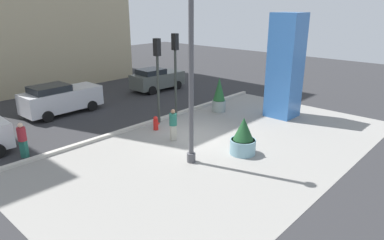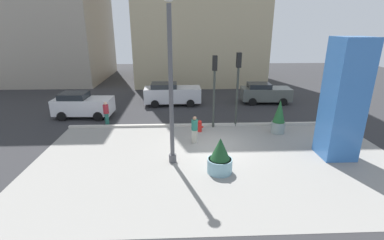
# 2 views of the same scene
# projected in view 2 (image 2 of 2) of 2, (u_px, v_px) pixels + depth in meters

# --- Properties ---
(ground_plane) EXTENTS (60.00, 60.00, 0.00)m
(ground_plane) POSITION_uv_depth(u_px,v_px,m) (207.00, 122.00, 19.20)
(ground_plane) COLOR #2D2D30
(plaza_pavement) EXTENTS (18.00, 10.00, 0.02)m
(plaza_pavement) POSITION_uv_depth(u_px,v_px,m) (218.00, 162.00, 13.54)
(plaza_pavement) COLOR gray
(plaza_pavement) RESTS_ON ground_plane
(curb_strip) EXTENTS (18.00, 0.24, 0.16)m
(curb_strip) POSITION_uv_depth(u_px,v_px,m) (208.00, 125.00, 18.35)
(curb_strip) COLOR #B7B2A8
(curb_strip) RESTS_ON ground_plane
(lamp_post) EXTENTS (0.44, 0.44, 7.49)m
(lamp_post) POSITION_uv_depth(u_px,v_px,m) (171.00, 88.00, 12.40)
(lamp_post) COLOR #4C4C51
(lamp_post) RESTS_ON ground_plane
(art_pillar_blue) EXTENTS (1.57, 1.57, 5.85)m
(art_pillar_blue) POSITION_uv_depth(u_px,v_px,m) (344.00, 100.00, 13.29)
(art_pillar_blue) COLOR #3870BC
(art_pillar_blue) RESTS_ON ground_plane
(potted_plant_near_right) EXTENTS (0.82, 0.82, 2.09)m
(potted_plant_near_right) POSITION_uv_depth(u_px,v_px,m) (279.00, 118.00, 16.92)
(potted_plant_near_right) COLOR gray
(potted_plant_near_right) RESTS_ON ground_plane
(potted_plant_near_left) EXTENTS (1.13, 1.13, 1.67)m
(potted_plant_near_left) POSITION_uv_depth(u_px,v_px,m) (220.00, 157.00, 12.40)
(potted_plant_near_left) COLOR #7AA8B7
(potted_plant_near_left) RESTS_ON ground_plane
(fire_hydrant) EXTENTS (0.36, 0.26, 0.75)m
(fire_hydrant) POSITION_uv_depth(u_px,v_px,m) (200.00, 126.00, 17.30)
(fire_hydrant) COLOR red
(fire_hydrant) RESTS_ON ground_plane
(traffic_light_far_side) EXTENTS (0.28, 0.42, 4.59)m
(traffic_light_far_side) POSITION_uv_depth(u_px,v_px,m) (214.00, 80.00, 17.18)
(traffic_light_far_side) COLOR #333833
(traffic_light_far_side) RESTS_ON ground_plane
(traffic_light_corner) EXTENTS (0.28, 0.42, 4.74)m
(traffic_light_corner) POSITION_uv_depth(u_px,v_px,m) (238.00, 78.00, 17.37)
(traffic_light_corner) COLOR #333833
(traffic_light_corner) RESTS_ON ground_plane
(car_curb_west) EXTENTS (4.15, 2.14, 1.69)m
(car_curb_west) POSITION_uv_depth(u_px,v_px,m) (265.00, 93.00, 23.56)
(car_curb_west) COLOR #565B56
(car_curb_west) RESTS_ON ground_plane
(car_passing_lane) EXTENTS (4.63, 2.10, 1.82)m
(car_passing_lane) POSITION_uv_depth(u_px,v_px,m) (172.00, 94.00, 23.01)
(car_passing_lane) COLOR silver
(car_passing_lane) RESTS_ON ground_plane
(car_intersection) EXTENTS (4.13, 2.14, 1.78)m
(car_intersection) POSITION_uv_depth(u_px,v_px,m) (83.00, 105.00, 19.93)
(car_intersection) COLOR silver
(car_intersection) RESTS_ON ground_plane
(pedestrian_on_sidewalk) EXTENTS (0.49, 0.49, 1.58)m
(pedestrian_on_sidewalk) POSITION_uv_depth(u_px,v_px,m) (106.00, 112.00, 18.39)
(pedestrian_on_sidewalk) COLOR #236656
(pedestrian_on_sidewalk) RESTS_ON ground_plane
(pedestrian_crossing) EXTENTS (0.47, 0.47, 1.57)m
(pedestrian_crossing) POSITION_uv_depth(u_px,v_px,m) (195.00, 128.00, 15.50)
(pedestrian_crossing) COLOR #B2AD9E
(pedestrian_crossing) RESTS_ON ground_plane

